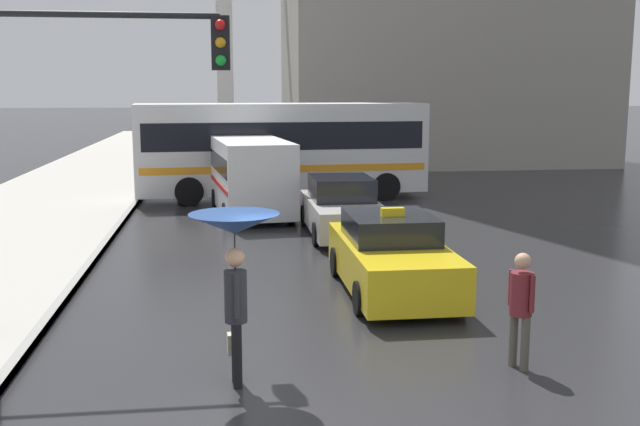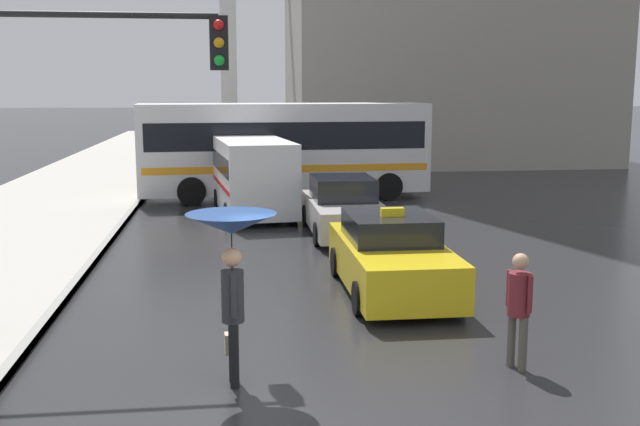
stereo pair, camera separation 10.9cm
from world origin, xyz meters
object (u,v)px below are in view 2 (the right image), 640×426
object	(u,v)px
pedestrian_with_umbrella	(232,244)
pedestrian_man	(519,301)
taxi	(391,257)
sedan_red	(344,209)
ambulance_van	(253,173)
traffic_light	(84,101)
city_bus	(284,146)

from	to	relation	value
pedestrian_with_umbrella	pedestrian_man	bearing A→B (deg)	-92.29
taxi	sedan_red	distance (m)	5.79
taxi	pedestrian_man	distance (m)	4.24
pedestrian_with_umbrella	sedan_red	bearing A→B (deg)	-20.41
ambulance_van	traffic_light	distance (m)	11.90
sedan_red	city_bus	bearing A→B (deg)	-81.14
city_bus	pedestrian_man	xyz separation A→B (m)	(1.99, -16.86, -0.89)
traffic_light	city_bus	bearing A→B (deg)	74.56
ambulance_van	pedestrian_man	distance (m)	13.80
taxi	ambulance_van	distance (m)	9.59
taxi	city_bus	bearing A→B (deg)	-85.01
city_bus	traffic_light	size ratio (longest dim) A/B	1.95
sedan_red	taxi	bearing A→B (deg)	90.30
taxi	ambulance_van	world-z (taller)	ambulance_van
ambulance_van	city_bus	xyz separation A→B (m)	(1.21, 3.44, 0.56)
city_bus	pedestrian_man	bearing A→B (deg)	3.11
sedan_red	pedestrian_man	world-z (taller)	pedestrian_man
city_bus	sedan_red	bearing A→B (deg)	5.23
city_bus	pedestrian_man	size ratio (longest dim) A/B	6.21
taxi	sedan_red	xyz separation A→B (m)	(-0.03, 5.79, 0.01)
city_bus	traffic_light	world-z (taller)	traffic_light
sedan_red	ambulance_van	xyz separation A→B (m)	(-2.29, 3.49, 0.60)
pedestrian_man	traffic_light	size ratio (longest dim) A/B	0.31
sedan_red	pedestrian_with_umbrella	world-z (taller)	pedestrian_with_umbrella
taxi	ambulance_van	size ratio (longest dim) A/B	0.86
pedestrian_man	taxi	bearing A→B (deg)	167.89
pedestrian_man	traffic_light	xyz separation A→B (m)	(-6.06, 2.12, 2.70)
pedestrian_man	ambulance_van	bearing A→B (deg)	169.27
sedan_red	ambulance_van	size ratio (longest dim) A/B	0.85
city_bus	taxi	bearing A→B (deg)	1.36
city_bus	pedestrian_with_umbrella	bearing A→B (deg)	-10.08
sedan_red	city_bus	xyz separation A→B (m)	(-1.08, 6.93, 1.16)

